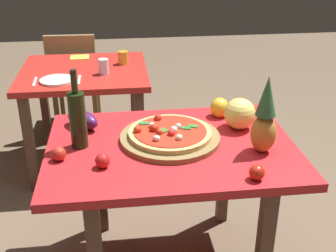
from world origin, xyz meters
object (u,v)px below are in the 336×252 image
at_px(wine_bottle, 78,118).
at_px(tomato_at_corner, 59,154).
at_px(background_table, 85,85).
at_px(pizza_board, 169,138).
at_px(pineapple_left, 265,119).
at_px(eggplant, 83,119).
at_px(bell_pepper, 220,108).
at_px(napkin_folded, 80,57).
at_px(melon, 240,114).
at_px(drinking_glass_water, 104,66).
at_px(tomato_beside_pepper, 257,173).
at_px(dinner_plate, 57,80).
at_px(fork_utensil, 35,82).
at_px(display_table, 171,162).
at_px(tomato_near_board, 103,161).
at_px(drinking_glass_juice, 123,58).
at_px(knife_utensil, 79,80).
at_px(pizza, 168,133).
at_px(tomato_by_bottle, 243,105).
at_px(dining_chair, 74,75).

height_order(wine_bottle, tomato_at_corner, wine_bottle).
height_order(background_table, pizza_board, pizza_board).
relative_size(pineapple_left, eggplant, 1.77).
relative_size(bell_pepper, napkin_folded, 0.77).
xyz_separation_m(melon, drinking_glass_water, (-0.68, 0.94, -0.03)).
distance_m(bell_pepper, tomato_beside_pepper, 0.63).
height_order(melon, dinner_plate, melon).
xyz_separation_m(bell_pepper, fork_utensil, (-1.05, 0.67, -0.04)).
bearing_deg(tomato_at_corner, wine_bottle, 55.71).
xyz_separation_m(display_table, background_table, (-0.46, 1.18, -0.02)).
bearing_deg(tomato_beside_pepper, display_table, 131.19).
distance_m(eggplant, drinking_glass_water, 0.84).
relative_size(pineapple_left, napkin_folded, 2.53).
relative_size(melon, tomato_at_corner, 2.47).
distance_m(background_table, napkin_folded, 0.33).
height_order(tomato_near_board, drinking_glass_juice, drinking_glass_juice).
bearing_deg(fork_utensil, bell_pepper, -35.41).
xyz_separation_m(bell_pepper, knife_utensil, (-0.77, 0.67, -0.04)).
bearing_deg(knife_utensil, tomato_beside_pepper, -59.12).
bearing_deg(drinking_glass_juice, background_table, -159.94).
bearing_deg(pizza, drinking_glass_juice, 97.92).
xyz_separation_m(tomato_near_board, drinking_glass_water, (-0.01, 1.24, 0.02)).
xyz_separation_m(pizza_board, pizza, (-0.00, 0.00, 0.03)).
bearing_deg(dinner_plate, tomato_at_corner, -83.47).
distance_m(melon, drinking_glass_water, 1.16).
bearing_deg(pizza, napkin_folded, 109.05).
relative_size(tomato_beside_pepper, tomato_near_board, 1.01).
relative_size(tomato_near_board, knife_utensil, 0.35).
bearing_deg(background_table, tomato_by_bottle, -43.46).
xyz_separation_m(display_table, tomato_beside_pepper, (0.30, -0.34, 0.13)).
height_order(eggplant, drinking_glass_juice, drinking_glass_juice).
bearing_deg(display_table, tomato_by_bottle, 37.36).
relative_size(drinking_glass_water, knife_utensil, 0.57).
relative_size(eggplant, drinking_glass_juice, 2.17).
relative_size(background_table, dining_chair, 1.03).
bearing_deg(napkin_folded, drinking_glass_juice, -31.51).
xyz_separation_m(melon, fork_utensil, (-1.11, 0.82, -0.07)).
distance_m(dinner_plate, napkin_folded, 0.54).
bearing_deg(tomato_by_bottle, dining_chair, 124.73).
relative_size(eggplant, tomato_near_board, 3.15).
bearing_deg(wine_bottle, pizza_board, 1.28).
height_order(pineapple_left, melon, pineapple_left).
relative_size(tomato_beside_pepper, knife_utensil, 0.36).
height_order(bell_pepper, dinner_plate, bell_pepper).
bearing_deg(background_table, melon, -52.10).
height_order(tomato_by_bottle, fork_utensil, tomato_by_bottle).
bearing_deg(background_table, pizza_board, -68.15).
bearing_deg(knife_utensil, tomato_at_corner, -91.23).
relative_size(drinking_glass_juice, drinking_glass_water, 0.90).
relative_size(pizza, napkin_folded, 2.78).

